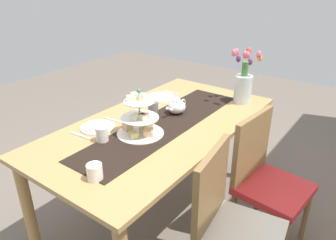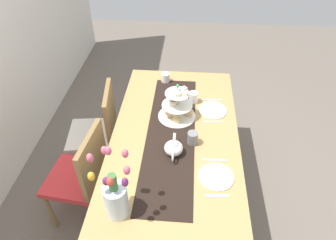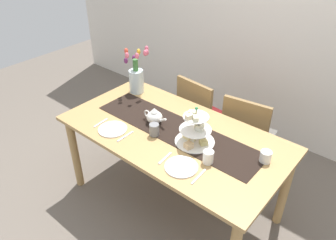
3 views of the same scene
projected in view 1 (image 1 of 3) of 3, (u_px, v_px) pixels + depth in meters
ground_plane at (161, 211)px, 2.54m from camera, size 8.00×8.00×0.00m
dining_table at (160, 136)px, 2.25m from camera, size 1.79×0.94×0.78m
chair_left at (265, 176)px, 2.11m from camera, size 0.46×0.46×0.91m
chair_right at (229, 221)px, 1.73m from camera, size 0.47×0.47×0.91m
table_runner at (164, 124)px, 2.19m from camera, size 1.45×0.36×0.00m
tiered_cake_stand at (140, 121)px, 2.02m from camera, size 0.30×0.30×0.30m
teapot at (177, 106)px, 2.33m from camera, size 0.24×0.13×0.14m
tulip_vase at (243, 84)px, 2.49m from camera, size 0.22×0.23×0.43m
cream_jug at (95, 172)px, 1.60m from camera, size 0.08×0.08×0.08m
dinner_plate_left at (161, 97)px, 2.64m from camera, size 0.23×0.23×0.01m
fork_left at (171, 92)px, 2.75m from camera, size 0.03×0.15×0.01m
knife_left at (150, 103)px, 2.54m from camera, size 0.02×0.17×0.01m
dinner_plate_right at (98, 127)px, 2.14m from camera, size 0.23×0.23×0.01m
fork_right at (113, 120)px, 2.24m from camera, size 0.03×0.15×0.01m
knife_right at (81, 136)px, 2.03m from camera, size 0.02×0.17×0.01m
mug_grey at (153, 108)px, 2.32m from camera, size 0.08×0.08×0.09m
mug_white_text at (102, 134)px, 1.96m from camera, size 0.08×0.08×0.09m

